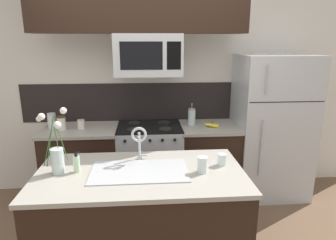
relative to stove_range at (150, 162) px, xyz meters
name	(u,v)px	position (x,y,z in m)	size (l,w,h in m)	color
rear_partition	(172,89)	(0.30, 0.38, 0.84)	(5.20, 0.10, 2.60)	silver
splash_band	(149,102)	(0.00, 0.32, 0.69)	(3.15, 0.01, 0.48)	black
back_counter_left	(83,164)	(-0.81, 0.00, -0.01)	(0.88, 0.65, 0.91)	black
back_counter_right	(208,160)	(0.72, 0.00, -0.01)	(0.71, 0.65, 0.91)	black
stove_range	(150,162)	(0.00, 0.00, 0.00)	(0.76, 0.64, 0.93)	#B7BABF
microwave	(148,55)	(0.00, -0.02, 1.29)	(0.74, 0.40, 0.45)	#B7BABF
upper_cabinet_band	(139,4)	(-0.09, -0.05, 1.82)	(2.30, 0.34, 0.60)	black
refrigerator	(271,127)	(1.50, 0.02, 0.41)	(0.88, 0.74, 1.75)	#B7BABF
storage_jar_tall	(52,121)	(-1.13, 0.03, 0.54)	(0.10, 0.10, 0.18)	silver
storage_jar_medium	(61,123)	(-1.01, -0.02, 0.53)	(0.10, 0.10, 0.16)	silver
storage_jar_short	(81,124)	(-0.80, 0.00, 0.50)	(0.08, 0.08, 0.11)	silver
banana_bunch	(212,125)	(0.75, -0.06, 0.47)	(0.19, 0.13, 0.08)	yellow
french_press	(192,117)	(0.52, 0.06, 0.55)	(0.09, 0.09, 0.27)	silver
island_counter	(142,222)	(-0.09, -1.25, -0.01)	(1.64, 0.88, 0.91)	black
kitchen_sink	(140,180)	(-0.10, -1.25, 0.38)	(0.76, 0.44, 0.16)	#ADAFB5
sink_faucet	(139,139)	(-0.10, -1.03, 0.65)	(0.14, 0.14, 0.31)	#B7BABF
dish_soap_bottle	(77,164)	(-0.59, -1.22, 0.52)	(0.06, 0.05, 0.16)	beige
drinking_glass	(202,165)	(0.39, -1.30, 0.51)	(0.08, 0.08, 0.13)	silver
spare_glass	(222,160)	(0.58, -1.17, 0.50)	(0.07, 0.07, 0.10)	silver
flower_vase	(57,155)	(-0.73, -1.22, 0.60)	(0.20, 0.17, 0.50)	silver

